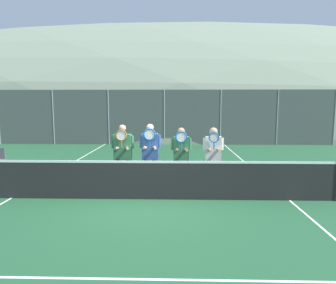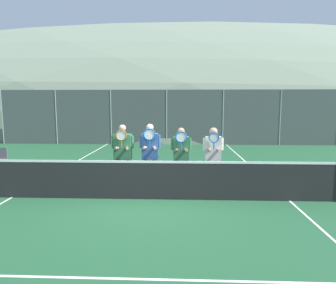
{
  "view_description": "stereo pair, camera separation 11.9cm",
  "coord_description": "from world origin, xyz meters",
  "px_view_note": "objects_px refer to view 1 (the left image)",
  "views": [
    {
      "loc": [
        0.68,
        -7.36,
        2.42
      ],
      "look_at": [
        0.47,
        1.0,
        1.35
      ],
      "focal_mm": 32.0,
      "sensor_mm": 36.0,
      "label": 1
    },
    {
      "loc": [
        0.8,
        -7.35,
        2.42
      ],
      "look_at": [
        0.47,
        1.0,
        1.35
      ],
      "focal_mm": 32.0,
      "sensor_mm": 36.0,
      "label": 2
    }
  ],
  "objects_px": {
    "car_left_of_center": "(158,126)",
    "car_center": "(235,126)",
    "player_center_left": "(150,152)",
    "player_center_right": "(181,154)",
    "player_rightmost": "(213,153)",
    "car_far_left": "(84,125)",
    "player_leftmost": "(123,152)"
  },
  "relations": [
    {
      "from": "car_far_left",
      "to": "car_center",
      "type": "relative_size",
      "value": 0.94
    },
    {
      "from": "player_rightmost",
      "to": "car_far_left",
      "type": "relative_size",
      "value": 0.4
    },
    {
      "from": "player_leftmost",
      "to": "player_center_left",
      "type": "bearing_deg",
      "value": 0.15
    },
    {
      "from": "player_leftmost",
      "to": "car_far_left",
      "type": "xyz_separation_m",
      "value": [
        -5.02,
        12.74,
        -0.19
      ]
    },
    {
      "from": "car_left_of_center",
      "to": "car_center",
      "type": "bearing_deg",
      "value": -1.91
    },
    {
      "from": "player_rightmost",
      "to": "car_far_left",
      "type": "bearing_deg",
      "value": 120.69
    },
    {
      "from": "player_center_left",
      "to": "player_rightmost",
      "type": "bearing_deg",
      "value": 2.67
    },
    {
      "from": "car_left_of_center",
      "to": "player_rightmost",
      "type": "bearing_deg",
      "value": -79.96
    },
    {
      "from": "car_left_of_center",
      "to": "player_center_right",
      "type": "bearing_deg",
      "value": -83.79
    },
    {
      "from": "player_center_left",
      "to": "car_left_of_center",
      "type": "height_order",
      "value": "player_center_left"
    },
    {
      "from": "player_leftmost",
      "to": "car_far_left",
      "type": "height_order",
      "value": "player_leftmost"
    },
    {
      "from": "player_rightmost",
      "to": "car_left_of_center",
      "type": "bearing_deg",
      "value": 100.04
    },
    {
      "from": "player_leftmost",
      "to": "car_left_of_center",
      "type": "height_order",
      "value": "player_leftmost"
    },
    {
      "from": "car_far_left",
      "to": "car_center",
      "type": "bearing_deg",
      "value": 0.27
    },
    {
      "from": "car_left_of_center",
      "to": "player_leftmost",
      "type": "bearing_deg",
      "value": -90.92
    },
    {
      "from": "player_center_left",
      "to": "car_left_of_center",
      "type": "distance_m",
      "value": 12.98
    },
    {
      "from": "player_leftmost",
      "to": "car_left_of_center",
      "type": "distance_m",
      "value": 12.98
    },
    {
      "from": "player_center_left",
      "to": "car_center",
      "type": "height_order",
      "value": "player_center_left"
    },
    {
      "from": "player_rightmost",
      "to": "car_center",
      "type": "relative_size",
      "value": 0.37
    },
    {
      "from": "car_far_left",
      "to": "car_left_of_center",
      "type": "distance_m",
      "value": 5.24
    },
    {
      "from": "player_center_right",
      "to": "player_rightmost",
      "type": "height_order",
      "value": "player_rightmost"
    },
    {
      "from": "player_center_left",
      "to": "player_rightmost",
      "type": "height_order",
      "value": "player_center_left"
    },
    {
      "from": "car_far_left",
      "to": "player_leftmost",
      "type": "bearing_deg",
      "value": -68.49
    },
    {
      "from": "player_center_right",
      "to": "car_center",
      "type": "xyz_separation_m",
      "value": [
        3.97,
        12.7,
        -0.17
      ]
    },
    {
      "from": "player_leftmost",
      "to": "car_far_left",
      "type": "bearing_deg",
      "value": 111.51
    },
    {
      "from": "player_leftmost",
      "to": "player_center_right",
      "type": "distance_m",
      "value": 1.61
    },
    {
      "from": "player_center_right",
      "to": "car_center",
      "type": "distance_m",
      "value": 13.31
    },
    {
      "from": "car_far_left",
      "to": "player_rightmost",
      "type": "bearing_deg",
      "value": -59.31
    },
    {
      "from": "player_rightmost",
      "to": "car_center",
      "type": "distance_m",
      "value": 13.08
    },
    {
      "from": "player_center_right",
      "to": "car_left_of_center",
      "type": "bearing_deg",
      "value": 96.21
    },
    {
      "from": "player_center_left",
      "to": "car_left_of_center",
      "type": "relative_size",
      "value": 0.43
    },
    {
      "from": "player_rightmost",
      "to": "car_left_of_center",
      "type": "relative_size",
      "value": 0.41
    }
  ]
}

